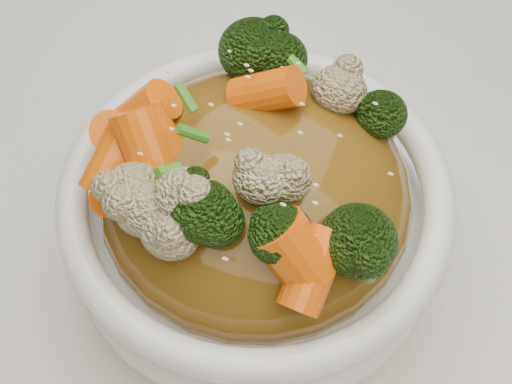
% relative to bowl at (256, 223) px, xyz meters
% --- Properties ---
extents(tablecloth, '(1.20, 0.80, 0.04)m').
position_rel_bowl_xyz_m(tablecloth, '(0.06, 0.00, -0.07)').
color(tablecloth, silver).
rests_on(tablecloth, dining_table).
extents(bowl, '(0.25, 0.25, 0.09)m').
position_rel_bowl_xyz_m(bowl, '(0.00, 0.00, 0.00)').
color(bowl, white).
rests_on(bowl, tablecloth).
extents(sauce_base, '(0.20, 0.20, 0.10)m').
position_rel_bowl_xyz_m(sauce_base, '(0.00, -0.00, 0.03)').
color(sauce_base, brown).
rests_on(sauce_base, bowl).
extents(carrots, '(0.20, 0.20, 0.05)m').
position_rel_bowl_xyz_m(carrots, '(0.00, -0.00, 0.10)').
color(carrots, '#F56108').
rests_on(carrots, sauce_base).
extents(broccoli, '(0.20, 0.20, 0.05)m').
position_rel_bowl_xyz_m(broccoli, '(0.00, -0.00, 0.10)').
color(broccoli, black).
rests_on(broccoli, sauce_base).
extents(cauliflower, '(0.20, 0.20, 0.04)m').
position_rel_bowl_xyz_m(cauliflower, '(0.00, -0.00, 0.10)').
color(cauliflower, '#C8BB89').
rests_on(cauliflower, sauce_base).
extents(scallions, '(0.15, 0.15, 0.02)m').
position_rel_bowl_xyz_m(scallions, '(0.00, -0.00, 0.10)').
color(scallions, '#397F1D').
rests_on(scallions, sauce_base).
extents(sesame_seeds, '(0.18, 0.18, 0.01)m').
position_rel_bowl_xyz_m(sesame_seeds, '(0.00, -0.00, 0.10)').
color(sesame_seeds, beige).
rests_on(sesame_seeds, sauce_base).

